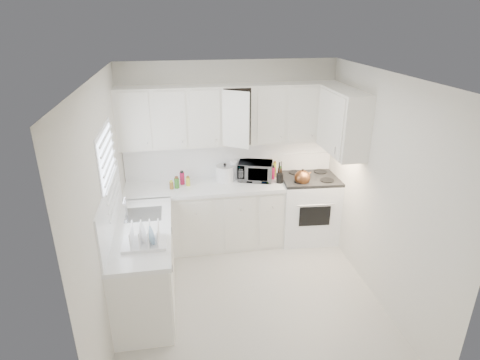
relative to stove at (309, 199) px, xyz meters
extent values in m
plane|color=beige|center=(-1.13, -1.27, -0.63)|extent=(3.20, 3.20, 0.00)
plane|color=white|center=(-1.13, -1.27, 1.97)|extent=(3.20, 3.20, 0.00)
plane|color=silver|center=(-1.13, 0.33, 0.67)|extent=(3.00, 0.00, 3.00)
plane|color=silver|center=(-1.13, -2.87, 0.67)|extent=(3.00, 0.00, 3.00)
plane|color=silver|center=(-2.63, -1.27, 0.67)|extent=(0.00, 3.20, 3.20)
plane|color=silver|center=(0.37, -1.27, 0.67)|extent=(0.00, 3.20, 3.20)
cube|color=white|center=(-1.52, 0.02, 0.29)|extent=(2.24, 0.64, 0.05)
cube|color=white|center=(-2.32, -1.07, 0.29)|extent=(0.64, 1.62, 0.05)
cube|color=white|center=(-1.13, 0.32, 0.59)|extent=(2.98, 0.02, 0.55)
cube|color=white|center=(-2.62, -1.07, 0.59)|extent=(0.02, 1.60, 0.55)
imported|color=gray|center=(-0.79, 0.12, 0.48)|extent=(0.53, 0.39, 0.32)
cylinder|color=white|center=(-1.10, 0.21, 0.45)|extent=(0.12, 0.12, 0.27)
cylinder|color=brown|center=(-1.98, 0.15, 0.38)|extent=(0.06, 0.06, 0.13)
cylinder|color=#357527|center=(-1.90, 0.06, 0.38)|extent=(0.06, 0.06, 0.13)
cylinder|color=#C31A4D|center=(-1.83, 0.15, 0.38)|extent=(0.06, 0.06, 0.13)
cylinder|color=yellow|center=(-1.75, 0.06, 0.38)|extent=(0.06, 0.06, 0.13)
cylinder|color=#C31A4D|center=(-0.55, 0.19, 0.41)|extent=(0.06, 0.06, 0.19)
cylinder|color=yellow|center=(-0.49, 0.13, 0.41)|extent=(0.06, 0.06, 0.19)
cylinder|color=#5B331A|center=(-0.44, 0.19, 0.41)|extent=(0.06, 0.06, 0.19)
camera|label=1|loc=(-1.88, -5.04, 2.51)|focal=29.66mm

